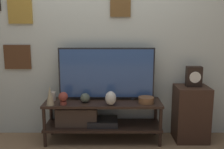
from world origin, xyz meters
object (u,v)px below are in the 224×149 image
object	(u,v)px
vase_urn_stoneware	(111,98)
candle_jar	(53,96)
vase_wide_bowl	(147,100)
mantel_clock	(195,77)
vase_slim_bronze	(51,95)
vase_round_glass	(86,98)
decorative_bust	(64,98)
television	(107,73)

from	to	relation	value
vase_urn_stoneware	candle_jar	size ratio (longest dim) A/B	1.48
vase_wide_bowl	candle_jar	distance (m)	1.14
vase_wide_bowl	mantel_clock	distance (m)	0.65
vase_wide_bowl	candle_jar	xyz separation A→B (m)	(-1.14, 0.10, 0.02)
vase_slim_bronze	mantel_clock	distance (m)	1.72
vase_round_glass	decorative_bust	xyz separation A→B (m)	(-0.24, -0.09, 0.03)
vase_urn_stoneware	vase_wide_bowl	bearing A→B (deg)	9.78
television	candle_jar	bearing A→B (deg)	-176.17
television	vase_urn_stoneware	xyz separation A→B (m)	(0.05, -0.22, -0.25)
vase_urn_stoneware	decorative_bust	bearing A→B (deg)	179.35
vase_wide_bowl	vase_round_glass	size ratio (longest dim) A/B	1.61
television	vase_wide_bowl	size ratio (longest dim) A/B	6.34
television	decorative_bust	xyz separation A→B (m)	(-0.50, -0.22, -0.25)
vase_urn_stoneware	vase_round_glass	bearing A→B (deg)	162.30
television	vase_slim_bronze	size ratio (longest dim) A/B	5.07
television	vase_urn_stoneware	size ratio (longest dim) A/B	7.18
decorative_bust	vase_round_glass	bearing A→B (deg)	20.52
vase_urn_stoneware	mantel_clock	size ratio (longest dim) A/B	0.67
television	candle_jar	xyz separation A→B (m)	(-0.67, -0.04, -0.28)
television	vase_urn_stoneware	world-z (taller)	television
television	mantel_clock	bearing A→B (deg)	-2.72
vase_slim_bronze	vase_round_glass	xyz separation A→B (m)	(0.39, 0.10, -0.06)
vase_round_glass	candle_jar	distance (m)	0.42
vase_round_glass	vase_urn_stoneware	size ratio (longest dim) A/B	0.70
vase_wide_bowl	vase_urn_stoneware	world-z (taller)	vase_urn_stoneware
candle_jar	decorative_bust	distance (m)	0.24
vase_urn_stoneware	candle_jar	xyz separation A→B (m)	(-0.72, 0.18, -0.03)
decorative_bust	candle_jar	bearing A→B (deg)	134.39
vase_wide_bowl	vase_slim_bronze	world-z (taller)	vase_slim_bronze
vase_slim_bronze	decorative_bust	distance (m)	0.15
vase_slim_bronze	mantel_clock	xyz separation A→B (m)	(1.70, 0.18, 0.19)
vase_wide_bowl	mantel_clock	bearing A→B (deg)	9.66
vase_round_glass	vase_urn_stoneware	bearing A→B (deg)	-17.70
vase_urn_stoneware	vase_slim_bronze	bearing A→B (deg)	-179.40
television	decorative_bust	world-z (taller)	television
vase_slim_bronze	candle_jar	distance (m)	0.19
vase_round_glass	vase_urn_stoneware	world-z (taller)	vase_urn_stoneware
television	vase_round_glass	size ratio (longest dim) A/B	10.24
television	vase_round_glass	distance (m)	0.39
television	vase_slim_bronze	distance (m)	0.72
vase_round_glass	mantel_clock	world-z (taller)	mantel_clock
vase_slim_bronze	vase_urn_stoneware	size ratio (longest dim) A/B	1.42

